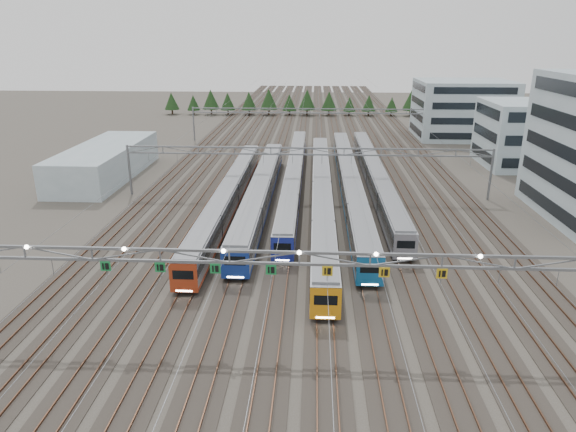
{
  "coord_description": "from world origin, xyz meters",
  "views": [
    {
      "loc": [
        1.02,
        -37.24,
        23.95
      ],
      "look_at": [
        -1.97,
        20.85,
        3.5
      ],
      "focal_mm": 32.0,
      "sensor_mm": 36.0,
      "label": 1
    }
  ],
  "objects_px": {
    "depot_bldg_mid": "(522,134)",
    "train_b": "(261,191)",
    "train_c": "(294,174)",
    "gantry_mid": "(307,157)",
    "gantry_far": "(310,115)",
    "west_shed": "(106,161)",
    "train_f": "(375,175)",
    "train_e": "(349,181)",
    "gantry_near": "(299,261)",
    "depot_bldg_north": "(462,109)",
    "train_a": "(229,195)",
    "train_d": "(322,192)"
  },
  "relations": [
    {
      "from": "train_d",
      "to": "train_e",
      "type": "bearing_deg",
      "value": 54.62
    },
    {
      "from": "train_c",
      "to": "gantry_near",
      "type": "bearing_deg",
      "value": -87.3
    },
    {
      "from": "depot_bldg_north",
      "to": "train_f",
      "type": "bearing_deg",
      "value": -119.51
    },
    {
      "from": "depot_bldg_north",
      "to": "gantry_near",
      "type": "bearing_deg",
      "value": -111.96
    },
    {
      "from": "train_f",
      "to": "depot_bldg_mid",
      "type": "height_order",
      "value": "depot_bldg_mid"
    },
    {
      "from": "gantry_far",
      "to": "west_shed",
      "type": "bearing_deg",
      "value": -136.38
    },
    {
      "from": "gantry_mid",
      "to": "depot_bldg_mid",
      "type": "distance_m",
      "value": 47.04
    },
    {
      "from": "train_c",
      "to": "depot_bldg_north",
      "type": "relative_size",
      "value": 2.96
    },
    {
      "from": "gantry_near",
      "to": "west_shed",
      "type": "relative_size",
      "value": 1.88
    },
    {
      "from": "train_c",
      "to": "gantry_near",
      "type": "xyz_separation_m",
      "value": [
        2.2,
        -46.66,
        5.17
      ]
    },
    {
      "from": "gantry_near",
      "to": "train_a",
      "type": "bearing_deg",
      "value": 108.23
    },
    {
      "from": "train_f",
      "to": "gantry_mid",
      "type": "bearing_deg",
      "value": -149.93
    },
    {
      "from": "train_d",
      "to": "train_f",
      "type": "relative_size",
      "value": 1.08
    },
    {
      "from": "train_d",
      "to": "train_f",
      "type": "distance_m",
      "value": 13.82
    },
    {
      "from": "train_d",
      "to": "gantry_near",
      "type": "bearing_deg",
      "value": -93.64
    },
    {
      "from": "train_a",
      "to": "train_d",
      "type": "height_order",
      "value": "train_d"
    },
    {
      "from": "train_f",
      "to": "train_c",
      "type": "bearing_deg",
      "value": 179.88
    },
    {
      "from": "train_a",
      "to": "depot_bldg_mid",
      "type": "height_order",
      "value": "depot_bldg_mid"
    },
    {
      "from": "train_d",
      "to": "gantry_mid",
      "type": "xyz_separation_m",
      "value": [
        -2.25,
        3.97,
        4.33
      ]
    },
    {
      "from": "train_a",
      "to": "west_shed",
      "type": "relative_size",
      "value": 1.84
    },
    {
      "from": "train_b",
      "to": "depot_bldg_mid",
      "type": "bearing_deg",
      "value": 30.05
    },
    {
      "from": "depot_bldg_mid",
      "to": "train_b",
      "type": "bearing_deg",
      "value": -149.95
    },
    {
      "from": "train_e",
      "to": "depot_bldg_north",
      "type": "bearing_deg",
      "value": 58.66
    },
    {
      "from": "gantry_near",
      "to": "depot_bldg_north",
      "type": "xyz_separation_m",
      "value": [
        37.39,
        92.73,
        -0.18
      ]
    },
    {
      "from": "train_a",
      "to": "train_e",
      "type": "bearing_deg",
      "value": 25.22
    },
    {
      "from": "train_b",
      "to": "train_e",
      "type": "distance_m",
      "value": 15.1
    },
    {
      "from": "train_e",
      "to": "gantry_mid",
      "type": "bearing_deg",
      "value": -160.69
    },
    {
      "from": "train_b",
      "to": "train_c",
      "type": "relative_size",
      "value": 0.8
    },
    {
      "from": "train_d",
      "to": "train_e",
      "type": "height_order",
      "value": "train_e"
    },
    {
      "from": "train_b",
      "to": "train_a",
      "type": "bearing_deg",
      "value": -159.22
    },
    {
      "from": "depot_bldg_mid",
      "to": "gantry_near",
      "type": "bearing_deg",
      "value": -122.92
    },
    {
      "from": "train_a",
      "to": "gantry_mid",
      "type": "distance_m",
      "value": 13.52
    },
    {
      "from": "train_a",
      "to": "train_f",
      "type": "bearing_deg",
      "value": 29.3
    },
    {
      "from": "gantry_mid",
      "to": "west_shed",
      "type": "relative_size",
      "value": 1.88
    },
    {
      "from": "train_c",
      "to": "train_a",
      "type": "bearing_deg",
      "value": -125.42
    },
    {
      "from": "gantry_near",
      "to": "depot_bldg_mid",
      "type": "bearing_deg",
      "value": 57.08
    },
    {
      "from": "train_c",
      "to": "gantry_mid",
      "type": "xyz_separation_m",
      "value": [
        2.25,
        -6.54,
        4.47
      ]
    },
    {
      "from": "train_b",
      "to": "train_f",
      "type": "bearing_deg",
      "value": 31.24
    },
    {
      "from": "gantry_mid",
      "to": "train_e",
      "type": "bearing_deg",
      "value": 19.31
    },
    {
      "from": "train_e",
      "to": "train_f",
      "type": "relative_size",
      "value": 1.08
    },
    {
      "from": "gantry_mid",
      "to": "gantry_far",
      "type": "distance_m",
      "value": 45.0
    },
    {
      "from": "gantry_near",
      "to": "west_shed",
      "type": "distance_m",
      "value": 62.36
    },
    {
      "from": "train_f",
      "to": "train_d",
      "type": "bearing_deg",
      "value": -130.64
    },
    {
      "from": "west_shed",
      "to": "train_d",
      "type": "bearing_deg",
      "value": -20.69
    },
    {
      "from": "train_d",
      "to": "gantry_mid",
      "type": "bearing_deg",
      "value": 119.53
    },
    {
      "from": "gantry_near",
      "to": "gantry_mid",
      "type": "relative_size",
      "value": 1.0
    },
    {
      "from": "train_a",
      "to": "depot_bldg_mid",
      "type": "relative_size",
      "value": 3.45
    },
    {
      "from": "train_b",
      "to": "depot_bldg_mid",
      "type": "relative_size",
      "value": 3.27
    },
    {
      "from": "train_c",
      "to": "west_shed",
      "type": "xyz_separation_m",
      "value": [
        -33.91,
        4.0,
        0.88
      ]
    },
    {
      "from": "train_b",
      "to": "train_c",
      "type": "height_order",
      "value": "train_b"
    }
  ]
}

